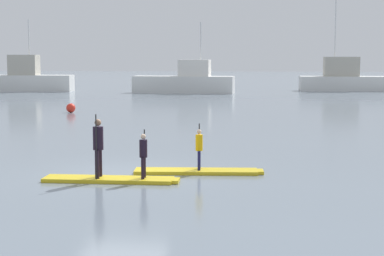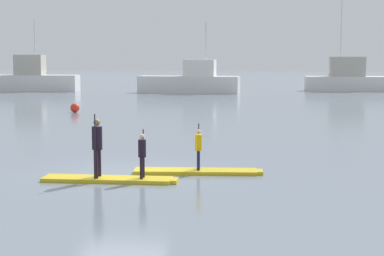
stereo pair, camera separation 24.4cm
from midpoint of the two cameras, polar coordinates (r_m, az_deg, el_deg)
name	(u,v)px [view 1 (the left image)]	position (r m, az deg, el deg)	size (l,w,h in m)	color
ground_plane	(122,173)	(18.41, -6.71, -4.05)	(240.00, 240.00, 0.00)	slate
paddleboard_near	(199,171)	(18.28, 0.21, -3.92)	(3.74, 1.05, 0.10)	gold
paddler_child_solo	(199,147)	(18.18, 0.26, -1.71)	(0.22, 0.41, 1.32)	#19194C
paddleboard_far	(111,179)	(17.25, -7.69, -4.61)	(3.67, 0.82, 0.10)	gold
paddler_adult	(98,144)	(17.17, -8.83, -1.45)	(0.28, 0.50, 1.73)	black
paddler_child_front	(143,153)	(16.96, -4.80, -2.27)	(0.21, 0.41, 1.30)	black
fishing_boat_white_large	(186,81)	(57.54, -0.70, 4.22)	(9.24, 2.63, 6.36)	silver
fishing_boat_green_midground	(26,79)	(62.50, -14.78, 4.30)	(8.81, 2.99, 6.77)	silver
motor_boat_small_navy	(345,79)	(62.72, 13.48, 4.27)	(8.93, 2.69, 9.02)	silver
mooring_buoy_mid	(71,108)	(38.39, -11.01, 1.78)	(0.55, 0.55, 0.55)	red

